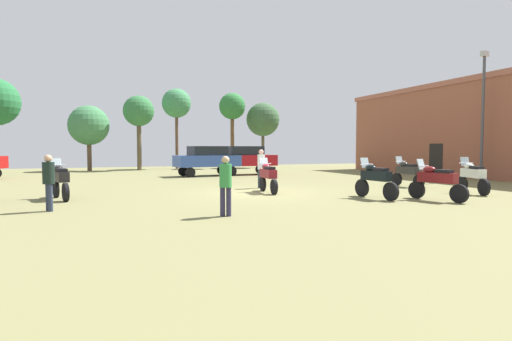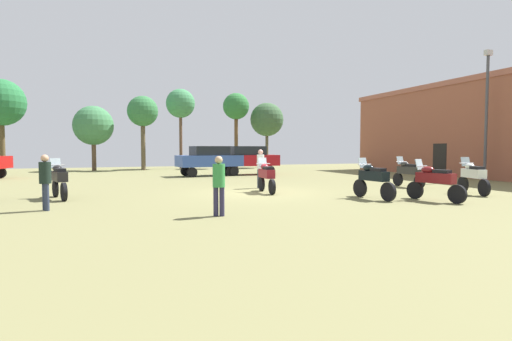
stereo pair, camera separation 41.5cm
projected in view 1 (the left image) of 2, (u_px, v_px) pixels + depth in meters
The scene contains 19 objects.
ground_plane at pixel (259, 193), 17.16m from camera, with size 44.00×52.00×0.02m.
brick_building at pixel (483, 129), 27.60m from camera, with size 6.12×21.13×6.33m.
motorcycle_1 at pixel (60, 179), 14.90m from camera, with size 0.83×2.13×1.50m.
motorcycle_2 at pixel (473, 176), 16.78m from camera, with size 0.80×2.08×1.50m.
motorcycle_3 at pixel (268, 176), 17.16m from camera, with size 0.62×2.09×1.46m.
motorcycle_4 at pixel (436, 180), 14.56m from camera, with size 0.78×2.23×1.48m.
motorcycle_5 at pixel (375, 179), 15.13m from camera, with size 0.62×2.18×1.51m.
motorcycle_6 at pixel (407, 172), 19.81m from camera, with size 0.62×2.12×1.47m.
car_1 at pixel (245, 158), 28.52m from camera, with size 4.34×1.90×2.00m.
car_2 at pixel (207, 159), 27.27m from camera, with size 4.50×2.35×2.00m.
person_1 at pixel (226, 181), 11.22m from camera, with size 0.45×0.45×1.67m.
person_2 at pixel (261, 165), 19.08m from camera, with size 0.41×0.41×1.81m.
person_3 at pixel (49, 178), 12.10m from camera, with size 0.45×0.45×1.69m.
tree_1 at pixel (232, 108), 37.45m from camera, with size 2.42×2.42×6.92m.
tree_2 at pixel (139, 112), 34.03m from camera, with size 2.55×2.55×6.25m.
tree_3 at pixel (176, 104), 36.65m from camera, with size 2.60×2.60×7.20m.
tree_4 at pixel (263, 120), 38.78m from camera, with size 3.17×3.17×6.16m.
tree_5 at pixel (89, 126), 33.25m from camera, with size 3.23×3.23×5.34m.
lamp_post at pixel (483, 109), 23.36m from camera, with size 0.44×0.24×7.39m.
Camera 1 is at (-6.16, -15.93, 1.91)m, focal length 28.60 mm.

